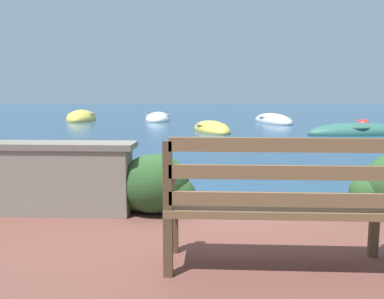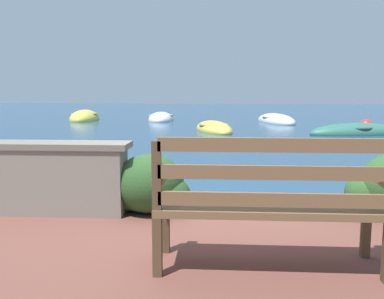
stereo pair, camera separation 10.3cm
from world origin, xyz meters
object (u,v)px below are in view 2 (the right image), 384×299
park_bench (269,200)px  rowboat_outer (161,119)px  mooring_buoy (366,126)px  rowboat_nearest (358,133)px  rowboat_distant (85,119)px  rowboat_far (276,121)px  rowboat_mid (214,130)px

park_bench → rowboat_outer: bearing=94.4°
park_bench → mooring_buoy: size_ratio=2.76×
rowboat_nearest → rowboat_distant: size_ratio=1.17×
rowboat_distant → rowboat_outer: bearing=-95.3°
rowboat_distant → mooring_buoy: bearing=-111.7°
rowboat_nearest → mooring_buoy: bearing=-124.2°
park_bench → mooring_buoy: park_bench is taller
rowboat_far → rowboat_distant: bearing=71.3°
rowboat_outer → rowboat_nearest: bearing=-131.7°
rowboat_far → mooring_buoy: 4.05m
rowboat_outer → rowboat_distant: (-3.65, 0.00, 0.01)m
rowboat_nearest → mooring_buoy: (1.03, 2.33, 0.03)m
rowboat_outer → mooring_buoy: bearing=-115.8°
park_bench → rowboat_far: 16.46m
rowboat_outer → mooring_buoy: (8.24, -3.50, 0.03)m
rowboat_distant → mooring_buoy: size_ratio=5.08×
rowboat_far → rowboat_outer: rowboat_outer is taller
park_bench → rowboat_nearest: size_ratio=0.46×
mooring_buoy → rowboat_far: bearing=137.5°
rowboat_far → rowboat_distant: (-8.90, 0.76, 0.02)m
rowboat_distant → mooring_buoy: (11.89, -3.50, 0.01)m
rowboat_outer → rowboat_mid: bearing=-155.5°
rowboat_nearest → rowboat_far: rowboat_far is taller
rowboat_far → rowboat_outer: 5.30m
rowboat_distant → rowboat_nearest: bearing=-123.5°
rowboat_mid → rowboat_outer: rowboat_outer is taller
park_bench → rowboat_outer: 17.35m
park_bench → rowboat_nearest: (4.13, 11.23, -0.65)m
rowboat_nearest → rowboat_mid: bearing=-21.1°
park_bench → rowboat_distant: 18.35m
park_bench → rowboat_far: size_ratio=0.44×
rowboat_distant → rowboat_mid: bearing=-133.9°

